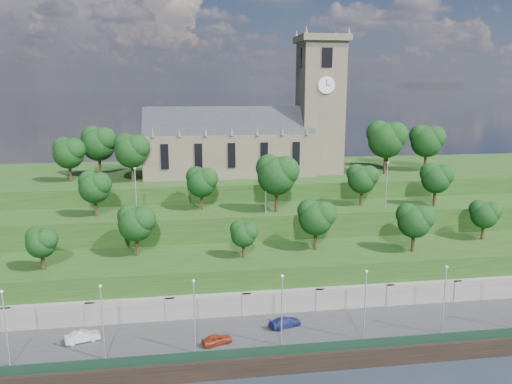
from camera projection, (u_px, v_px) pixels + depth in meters
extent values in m
plane|color=black|center=(303.00, 372.00, 56.63)|extent=(320.00, 320.00, 0.00)
cube|color=#2D2D30|center=(292.00, 338.00, 62.23)|extent=(160.00, 12.00, 2.00)
cube|color=black|center=(303.00, 364.00, 56.35)|extent=(160.00, 0.50, 2.20)
cube|color=#163222|center=(302.00, 348.00, 56.67)|extent=(160.00, 0.10, 1.20)
cube|color=slate|center=(282.00, 306.00, 67.72)|extent=(160.00, 2.00, 5.00)
cube|color=slate|center=(7.00, 327.00, 61.97)|extent=(1.20, 0.60, 5.00)
cube|color=slate|center=(91.00, 321.00, 63.39)|extent=(1.20, 0.60, 5.00)
cube|color=slate|center=(170.00, 316.00, 64.82)|extent=(1.20, 0.60, 5.00)
cube|color=slate|center=(247.00, 311.00, 66.24)|extent=(1.20, 0.60, 5.00)
cube|color=slate|center=(320.00, 307.00, 67.66)|extent=(1.20, 0.60, 5.00)
cube|color=slate|center=(390.00, 302.00, 69.08)|extent=(1.20, 0.60, 5.00)
cube|color=slate|center=(457.00, 298.00, 70.50)|extent=(1.20, 0.60, 5.00)
cube|color=#1C3B13|center=(274.00, 279.00, 73.22)|extent=(160.00, 12.00, 8.00)
cube|color=#1C3B13|center=(263.00, 244.00, 83.45)|extent=(160.00, 10.00, 12.00)
cube|color=#1C3B13|center=(247.00, 206.00, 103.46)|extent=(160.00, 32.00, 15.00)
cube|color=brown|center=(229.00, 154.00, 96.62)|extent=(32.00, 12.00, 8.00)
cube|color=#212328|center=(228.00, 133.00, 95.79)|extent=(32.00, 10.18, 10.18)
cone|color=brown|center=(152.00, 132.00, 87.81)|extent=(0.70, 0.70, 1.80)
cone|color=brown|center=(179.00, 132.00, 88.47)|extent=(0.70, 0.70, 1.80)
cone|color=brown|center=(205.00, 131.00, 89.14)|extent=(0.70, 0.70, 1.80)
cone|color=brown|center=(231.00, 131.00, 89.80)|extent=(0.70, 0.70, 1.80)
cone|color=brown|center=(257.00, 131.00, 90.46)|extent=(0.70, 0.70, 1.80)
cone|color=brown|center=(282.00, 130.00, 91.13)|extent=(0.70, 0.70, 1.80)
cone|color=brown|center=(307.00, 130.00, 91.79)|extent=(0.70, 0.70, 1.80)
cube|color=black|center=(165.00, 157.00, 88.93)|extent=(1.40, 0.25, 4.50)
cube|color=black|center=(198.00, 156.00, 89.78)|extent=(1.40, 0.25, 4.50)
cube|color=black|center=(232.00, 155.00, 90.64)|extent=(1.40, 0.25, 4.50)
cube|color=black|center=(264.00, 155.00, 91.49)|extent=(1.40, 0.25, 4.50)
cube|color=black|center=(296.00, 154.00, 92.34)|extent=(1.40, 0.25, 4.50)
cube|color=brown|center=(320.00, 109.00, 97.42)|extent=(8.00, 8.00, 25.00)
cube|color=brown|center=(322.00, 39.00, 94.69)|extent=(9.20, 9.20, 1.20)
cone|color=brown|center=(306.00, 30.00, 90.00)|extent=(0.80, 0.80, 1.60)
cone|color=brown|center=(296.00, 34.00, 97.74)|extent=(0.80, 0.80, 1.60)
cone|color=brown|center=(349.00, 30.00, 91.14)|extent=(0.80, 0.80, 1.60)
cone|color=brown|center=(336.00, 35.00, 98.88)|extent=(0.80, 0.80, 1.60)
cube|color=black|center=(327.00, 57.00, 91.49)|extent=(2.00, 0.25, 3.50)
cube|color=black|center=(316.00, 60.00, 99.39)|extent=(2.00, 0.25, 3.50)
cube|color=black|center=(300.00, 58.00, 94.86)|extent=(0.25, 2.00, 3.50)
cube|color=black|center=(342.00, 59.00, 96.02)|extent=(0.25, 2.00, 3.50)
cylinder|color=white|center=(326.00, 85.00, 92.49)|extent=(3.20, 0.30, 3.20)
cylinder|color=white|center=(341.00, 85.00, 97.06)|extent=(0.30, 3.20, 3.20)
cube|color=black|center=(327.00, 82.00, 92.21)|extent=(0.12, 0.05, 1.10)
cube|color=black|center=(329.00, 85.00, 92.37)|extent=(0.80, 0.05, 0.12)
cylinder|color=black|center=(43.00, 261.00, 65.72)|extent=(0.47, 0.47, 2.52)
sphere|color=black|center=(41.00, 243.00, 65.21)|extent=(3.92, 3.92, 3.92)
sphere|color=black|center=(46.00, 240.00, 64.82)|extent=(2.94, 2.94, 2.94)
sphere|color=black|center=(36.00, 237.00, 65.42)|extent=(2.74, 2.74, 2.74)
cylinder|color=black|center=(137.00, 245.00, 71.19)|extent=(0.50, 0.50, 3.23)
sphere|color=black|center=(136.00, 224.00, 70.54)|extent=(5.02, 5.02, 5.02)
sphere|color=black|center=(143.00, 219.00, 70.04)|extent=(3.76, 3.76, 3.76)
sphere|color=black|center=(130.00, 216.00, 70.82)|extent=(3.51, 3.51, 3.51)
cylinder|color=black|center=(244.00, 250.00, 70.52)|extent=(0.46, 0.46, 2.30)
sphere|color=black|center=(243.00, 235.00, 70.05)|extent=(3.58, 3.58, 3.58)
sphere|color=black|center=(249.00, 231.00, 69.70)|extent=(2.69, 2.69, 2.69)
sphere|color=black|center=(239.00, 229.00, 70.25)|extent=(2.51, 2.51, 2.51)
cylinder|color=black|center=(315.00, 239.00, 73.92)|extent=(0.50, 0.50, 3.26)
sphere|color=black|center=(316.00, 218.00, 73.26)|extent=(5.07, 5.07, 5.07)
sphere|color=black|center=(324.00, 214.00, 72.75)|extent=(3.80, 3.80, 3.80)
sphere|color=black|center=(309.00, 211.00, 73.54)|extent=(3.55, 3.55, 3.55)
cylinder|color=black|center=(413.00, 241.00, 73.01)|extent=(0.50, 0.50, 3.10)
sphere|color=black|center=(414.00, 222.00, 72.38)|extent=(4.83, 4.83, 4.83)
sphere|color=black|center=(423.00, 217.00, 71.90)|extent=(3.62, 3.62, 3.62)
sphere|color=black|center=(407.00, 214.00, 72.65)|extent=(3.38, 3.38, 3.38)
cylinder|color=black|center=(483.00, 231.00, 78.86)|extent=(0.48, 0.48, 2.71)
sphere|color=black|center=(484.00, 215.00, 78.31)|extent=(4.22, 4.22, 4.22)
sphere|color=black|center=(491.00, 212.00, 77.89)|extent=(3.17, 3.17, 3.17)
sphere|color=black|center=(479.00, 209.00, 78.54)|extent=(2.95, 2.95, 2.95)
cylinder|color=black|center=(96.00, 207.00, 77.16)|extent=(0.50, 0.50, 3.07)
sphere|color=black|center=(95.00, 188.00, 76.55)|extent=(4.77, 4.77, 4.77)
sphere|color=black|center=(100.00, 184.00, 76.07)|extent=(3.58, 3.58, 3.58)
sphere|color=black|center=(89.00, 181.00, 76.81)|extent=(3.34, 3.34, 3.34)
cylinder|color=black|center=(202.00, 200.00, 81.44)|extent=(0.50, 0.50, 3.05)
sphere|color=black|center=(201.00, 183.00, 80.82)|extent=(4.75, 4.75, 4.75)
sphere|color=black|center=(207.00, 179.00, 80.35)|extent=(3.56, 3.56, 3.56)
sphere|color=black|center=(196.00, 176.00, 81.08)|extent=(3.32, 3.32, 3.32)
cylinder|color=black|center=(276.00, 199.00, 80.12)|extent=(0.54, 0.54, 3.97)
sphere|color=black|center=(277.00, 176.00, 79.32)|extent=(6.18, 6.18, 6.18)
sphere|color=black|center=(285.00, 171.00, 78.71)|extent=(4.63, 4.63, 4.63)
sphere|color=black|center=(269.00, 168.00, 79.66)|extent=(4.33, 4.33, 4.33)
cylinder|color=black|center=(361.00, 197.00, 84.28)|extent=(0.49, 0.49, 3.03)
sphere|color=black|center=(362.00, 180.00, 83.67)|extent=(4.72, 4.72, 4.72)
sphere|color=black|center=(369.00, 176.00, 83.20)|extent=(3.54, 3.54, 3.54)
sphere|color=black|center=(356.00, 174.00, 83.93)|extent=(3.30, 3.30, 3.30)
cylinder|color=black|center=(435.00, 197.00, 84.07)|extent=(0.50, 0.50, 3.12)
sphere|color=black|center=(436.00, 179.00, 83.45)|extent=(4.85, 4.85, 4.85)
sphere|color=black|center=(443.00, 175.00, 82.96)|extent=(3.64, 3.64, 3.64)
sphere|color=black|center=(430.00, 173.00, 83.71)|extent=(3.39, 3.39, 3.39)
cylinder|color=black|center=(70.00, 172.00, 89.13)|extent=(0.51, 0.51, 3.45)
sphere|color=black|center=(69.00, 154.00, 88.43)|extent=(5.37, 5.37, 5.37)
sphere|color=black|center=(74.00, 149.00, 87.90)|extent=(4.03, 4.03, 4.03)
sphere|color=black|center=(64.00, 147.00, 88.73)|extent=(3.76, 3.76, 3.76)
cylinder|color=black|center=(100.00, 165.00, 95.47)|extent=(0.54, 0.54, 4.08)
sphere|color=black|center=(99.00, 144.00, 94.65)|extent=(6.34, 6.34, 6.34)
sphere|color=black|center=(105.00, 140.00, 94.02)|extent=(4.76, 4.76, 4.76)
sphere|color=black|center=(93.00, 137.00, 95.00)|extent=(4.44, 4.44, 4.44)
cylinder|color=black|center=(133.00, 172.00, 88.74)|extent=(0.53, 0.53, 3.75)
sphere|color=black|center=(132.00, 152.00, 87.98)|extent=(5.83, 5.83, 5.83)
sphere|color=black|center=(138.00, 147.00, 87.40)|extent=(4.37, 4.37, 4.37)
sphere|color=black|center=(126.00, 145.00, 88.30)|extent=(4.08, 4.08, 4.08)
cylinder|color=black|center=(385.00, 162.00, 97.43)|extent=(0.56, 0.56, 4.45)
sphere|color=black|center=(386.00, 140.00, 96.54)|extent=(6.93, 6.93, 6.93)
sphere|color=black|center=(395.00, 135.00, 95.85)|extent=(5.19, 5.19, 5.19)
sphere|color=black|center=(379.00, 133.00, 96.91)|extent=(4.85, 4.85, 4.85)
cylinder|color=black|center=(387.00, 157.00, 105.76)|extent=(0.54, 0.54, 3.98)
sphere|color=black|center=(388.00, 139.00, 104.96)|extent=(6.20, 6.20, 6.20)
sphere|color=black|center=(395.00, 135.00, 104.34)|extent=(4.65, 4.65, 4.65)
sphere|color=black|center=(382.00, 133.00, 105.29)|extent=(4.34, 4.34, 4.34)
cylinder|color=black|center=(425.00, 161.00, 100.75)|extent=(0.54, 0.54, 3.99)
sphere|color=black|center=(427.00, 142.00, 99.95)|extent=(6.21, 6.21, 6.21)
sphere|color=black|center=(434.00, 137.00, 99.33)|extent=(4.66, 4.66, 4.66)
sphere|color=black|center=(420.00, 135.00, 100.29)|extent=(4.35, 4.35, 4.35)
cylinder|color=#B2B2B7|center=(6.00, 330.00, 53.19)|extent=(0.16, 0.16, 8.59)
sphere|color=silver|center=(2.00, 292.00, 52.27)|extent=(0.36, 0.36, 0.36)
cylinder|color=#B2B2B7|center=(103.00, 324.00, 54.61)|extent=(0.16, 0.16, 8.59)
sphere|color=silver|center=(100.00, 286.00, 53.69)|extent=(0.36, 0.36, 0.36)
cylinder|color=#B2B2B7|center=(195.00, 318.00, 56.03)|extent=(0.16, 0.16, 8.59)
sphere|color=silver|center=(194.00, 281.00, 55.12)|extent=(0.36, 0.36, 0.36)
cylinder|color=#B2B2B7|center=(282.00, 312.00, 57.46)|extent=(0.16, 0.16, 8.59)
sphere|color=silver|center=(282.00, 276.00, 56.54)|extent=(0.36, 0.36, 0.36)
cylinder|color=#B2B2B7|center=(365.00, 307.00, 58.88)|extent=(0.16, 0.16, 8.59)
sphere|color=silver|center=(367.00, 271.00, 57.96)|extent=(0.36, 0.36, 0.36)
cylinder|color=#B2B2B7|center=(444.00, 302.00, 60.30)|extent=(0.16, 0.16, 8.59)
sphere|color=silver|center=(447.00, 267.00, 59.38)|extent=(0.36, 0.36, 0.36)
cylinder|color=#B2B2B7|center=(136.00, 194.00, 75.66)|extent=(0.16, 0.16, 7.56)
sphere|color=silver|center=(135.00, 169.00, 74.85)|extent=(0.36, 0.36, 0.36)
cylinder|color=#B2B2B7|center=(266.00, 190.00, 78.51)|extent=(0.16, 0.16, 7.56)
sphere|color=silver|center=(266.00, 166.00, 77.70)|extent=(0.36, 0.36, 0.36)
cylinder|color=#B2B2B7|center=(386.00, 186.00, 81.35)|extent=(0.16, 0.16, 7.56)
sphere|color=silver|center=(388.00, 163.00, 80.54)|extent=(0.36, 0.36, 0.36)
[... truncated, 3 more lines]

